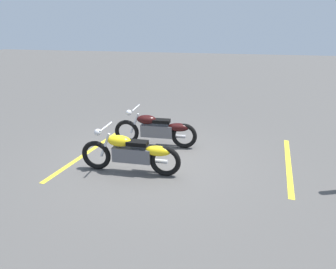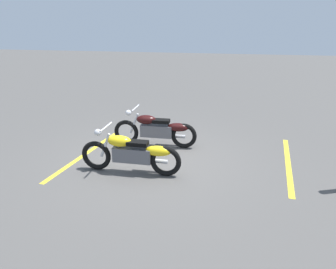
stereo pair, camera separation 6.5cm
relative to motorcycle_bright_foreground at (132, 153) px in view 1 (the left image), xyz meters
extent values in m
plane|color=#514F4C|center=(0.17, 0.80, -0.46)|extent=(60.00, 60.00, 0.00)
torus|color=black|center=(-0.84, -0.03, -0.13)|extent=(0.67, 0.13, 0.67)
torus|color=black|center=(0.72, 0.02, -0.13)|extent=(0.67, 0.13, 0.67)
cube|color=#59595E|center=(-0.01, 0.00, -0.04)|extent=(0.85, 0.24, 0.32)
ellipsoid|color=yellow|center=(-0.28, -0.01, 0.26)|extent=(0.53, 0.30, 0.24)
ellipsoid|color=yellow|center=(0.56, 0.01, 0.10)|extent=(0.57, 0.26, 0.22)
cube|color=black|center=(0.12, 0.00, 0.24)|extent=(0.45, 0.25, 0.09)
cylinder|color=silver|center=(-0.61, -0.02, 0.13)|extent=(0.27, 0.06, 0.56)
cylinder|color=silver|center=(-0.56, -0.02, 0.56)|extent=(0.05, 0.62, 0.04)
sphere|color=silver|center=(-0.76, -0.03, 0.42)|extent=(0.15, 0.15, 0.15)
cylinder|color=silver|center=(0.39, 0.15, -0.20)|extent=(0.70, 0.11, 0.09)
torus|color=black|center=(-0.73, 1.57, -0.13)|extent=(0.67, 0.14, 0.67)
torus|color=black|center=(0.83, 1.64, -0.13)|extent=(0.67, 0.14, 0.67)
cube|color=#59595E|center=(0.10, 1.61, -0.04)|extent=(0.85, 0.25, 0.32)
ellipsoid|color=black|center=(-0.17, 1.60, 0.26)|extent=(0.53, 0.30, 0.24)
ellipsoid|color=black|center=(0.67, 1.63, 0.10)|extent=(0.57, 0.26, 0.22)
cube|color=black|center=(0.23, 1.61, 0.24)|extent=(0.45, 0.26, 0.09)
cylinder|color=silver|center=(-0.50, 1.58, 0.13)|extent=(0.27, 0.07, 0.56)
cylinder|color=silver|center=(-0.45, 1.59, 0.56)|extent=(0.06, 0.62, 0.04)
sphere|color=silver|center=(-0.65, 1.58, 0.42)|extent=(0.15, 0.15, 0.15)
cylinder|color=silver|center=(0.49, 1.76, -0.20)|extent=(0.70, 0.12, 0.09)
cube|color=yellow|center=(-1.50, 0.68, -0.46)|extent=(0.42, 3.20, 0.01)
cube|color=yellow|center=(3.37, 1.24, -0.46)|extent=(0.42, 3.20, 0.01)
camera|label=1|loc=(2.11, -5.51, 2.55)|focal=31.88mm
camera|label=2|loc=(2.05, -5.53, 2.55)|focal=31.88mm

